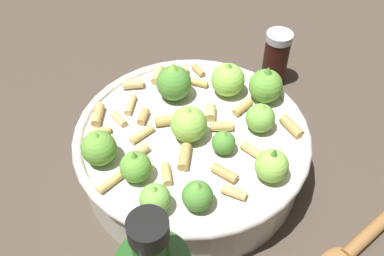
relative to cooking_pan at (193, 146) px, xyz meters
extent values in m
plane|color=#42382D|center=(0.00, 0.00, -0.05)|extent=(2.40, 2.40, 0.00)
cylinder|color=beige|center=(0.00, 0.00, -0.01)|extent=(0.28, 0.28, 0.07)
torus|color=beige|center=(0.00, 0.00, 0.02)|extent=(0.29, 0.29, 0.01)
sphere|color=#75B247|center=(0.03, -0.11, 0.04)|extent=(0.03, 0.03, 0.03)
cone|color=#75B247|center=(0.03, -0.11, 0.06)|extent=(0.02, 0.02, 0.01)
sphere|color=#8CC64C|center=(0.11, 0.00, 0.04)|extent=(0.04, 0.04, 0.04)
cone|color=#4C8933|center=(0.11, 0.00, 0.06)|extent=(0.01, 0.01, 0.02)
sphere|color=#609E38|center=(0.04, 0.11, 0.05)|extent=(0.04, 0.04, 0.04)
cone|color=#4C8933|center=(0.04, 0.11, 0.07)|extent=(0.02, 0.02, 0.02)
sphere|color=#8CC64C|center=(-0.01, 0.09, 0.05)|extent=(0.04, 0.04, 0.04)
cone|color=#609E38|center=(-0.01, 0.09, 0.07)|extent=(0.02, 0.02, 0.01)
sphere|color=#8CC64C|center=(0.00, -0.01, 0.05)|extent=(0.04, 0.04, 0.04)
cone|color=#8CC64C|center=(0.00, -0.01, 0.07)|extent=(0.02, 0.02, 0.01)
sphere|color=#4C8933|center=(-0.06, 0.04, 0.05)|extent=(0.05, 0.05, 0.05)
cone|color=#8CC64C|center=(-0.06, 0.04, 0.07)|extent=(0.02, 0.02, 0.02)
sphere|color=#75B247|center=(0.06, 0.06, 0.04)|extent=(0.04, 0.04, 0.04)
cone|color=#8CC64C|center=(0.06, 0.06, 0.06)|extent=(0.02, 0.02, 0.01)
sphere|color=#4C8933|center=(0.07, -0.08, 0.04)|extent=(0.03, 0.03, 0.03)
cone|color=#75B247|center=(0.07, -0.08, 0.06)|extent=(0.02, 0.02, 0.01)
sphere|color=#609E38|center=(-0.01, -0.09, 0.04)|extent=(0.04, 0.04, 0.04)
cone|color=#609E38|center=(-0.01, -0.09, 0.06)|extent=(0.01, 0.01, 0.01)
sphere|color=#609E38|center=(-0.06, -0.10, 0.04)|extent=(0.04, 0.04, 0.04)
cone|color=#75B247|center=(-0.06, -0.10, 0.06)|extent=(0.02, 0.02, 0.01)
sphere|color=#4C8933|center=(0.04, 0.00, 0.04)|extent=(0.03, 0.03, 0.03)
cone|color=#75B247|center=(0.04, 0.00, 0.05)|extent=(0.01, 0.01, 0.01)
cylinder|color=tan|center=(0.09, -0.05, 0.03)|extent=(0.03, 0.02, 0.01)
cylinder|color=tan|center=(-0.06, 0.10, 0.03)|extent=(0.03, 0.02, 0.01)
cylinder|color=tan|center=(-0.09, -0.04, 0.03)|extent=(0.03, 0.01, 0.01)
cylinder|color=tan|center=(-0.10, 0.05, 0.03)|extent=(0.03, 0.03, 0.01)
cylinder|color=tan|center=(0.02, -0.07, 0.03)|extent=(0.03, 0.03, 0.01)
cylinder|color=tan|center=(-0.03, -0.12, 0.03)|extent=(0.01, 0.03, 0.01)
cylinder|color=tan|center=(0.07, 0.02, 0.03)|extent=(0.03, 0.01, 0.01)
cylinder|color=tan|center=(0.03, 0.07, 0.03)|extent=(0.01, 0.03, 0.01)
cylinder|color=tan|center=(-0.06, -0.02, 0.03)|extent=(0.02, 0.03, 0.01)
cylinder|color=tan|center=(0.00, 0.04, 0.03)|extent=(0.02, 0.03, 0.01)
cylinder|color=tan|center=(-0.09, -0.01, 0.03)|extent=(0.02, 0.03, 0.01)
cylinder|color=tan|center=(-0.09, -0.07, 0.03)|extent=(0.02, 0.03, 0.01)
cylinder|color=tan|center=(-0.03, -0.07, 0.03)|extent=(0.01, 0.02, 0.01)
cylinder|color=tan|center=(0.07, -0.03, 0.03)|extent=(0.03, 0.01, 0.01)
cylinder|color=tan|center=(-0.04, -0.01, 0.03)|extent=(0.02, 0.03, 0.01)
cylinder|color=tan|center=(0.02, 0.03, 0.03)|extent=(0.03, 0.03, 0.01)
cylinder|color=tan|center=(-0.05, -0.04, 0.03)|extent=(0.01, 0.03, 0.01)
cylinder|color=tan|center=(0.02, -0.04, 0.03)|extent=(0.03, 0.03, 0.01)
cylinder|color=tan|center=(-0.11, -0.05, 0.03)|extent=(0.03, 0.03, 0.01)
cylinder|color=tan|center=(-0.09, 0.08, 0.03)|extent=(0.03, 0.03, 0.01)
cylinder|color=tan|center=(0.09, 0.08, 0.03)|extent=(0.04, 0.02, 0.01)
cylinder|color=tan|center=(-0.12, 0.02, 0.03)|extent=(0.03, 0.03, 0.01)
cylinder|color=tan|center=(-0.05, 0.08, 0.03)|extent=(0.03, 0.02, 0.01)
cylinder|color=#33140F|center=(-0.01, 0.22, -0.01)|extent=(0.04, 0.04, 0.08)
cylinder|color=silver|center=(-0.01, 0.22, 0.04)|extent=(0.04, 0.04, 0.01)
cylinder|color=#1E4C19|center=(0.11, -0.19, 0.15)|extent=(0.02, 0.02, 0.04)
cylinder|color=black|center=(0.11, -0.19, 0.17)|extent=(0.03, 0.03, 0.02)
camera|label=1|loc=(0.21, -0.29, 0.41)|focal=40.21mm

